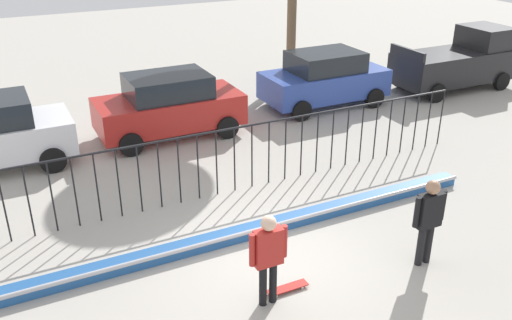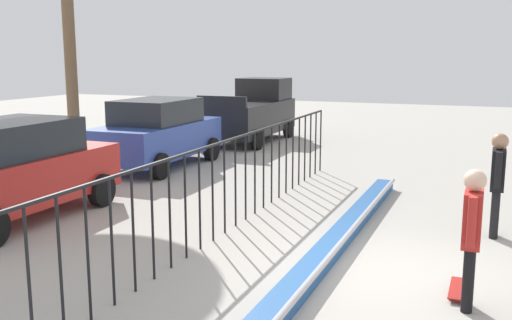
% 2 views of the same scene
% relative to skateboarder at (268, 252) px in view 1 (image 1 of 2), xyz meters
% --- Properties ---
extents(ground_plane, '(60.00, 60.00, 0.00)m').
position_rel_skateboarder_xyz_m(ground_plane, '(0.77, 1.19, -1.06)').
color(ground_plane, '#ADA89E').
extents(bowl_coping_ledge, '(11.00, 0.41, 0.27)m').
position_rel_skateboarder_xyz_m(bowl_coping_ledge, '(0.77, 2.08, -0.94)').
color(bowl_coping_ledge, '#235699').
rests_on(bowl_coping_ledge, ground).
extents(perimeter_fence, '(14.04, 0.04, 1.66)m').
position_rel_skateboarder_xyz_m(perimeter_fence, '(0.77, 4.12, -0.03)').
color(perimeter_fence, black).
rests_on(perimeter_fence, ground).
extents(skateboarder, '(0.71, 0.27, 1.77)m').
position_rel_skateboarder_xyz_m(skateboarder, '(0.00, 0.00, 0.00)').
color(skateboarder, black).
rests_on(skateboarder, ground).
extents(skateboard, '(0.80, 0.20, 0.07)m').
position_rel_skateboarder_xyz_m(skateboard, '(0.47, 0.14, -1.00)').
color(skateboard, '#A51E19').
rests_on(skateboard, ground).
extents(camera_operator, '(0.73, 0.27, 1.81)m').
position_rel_skateboarder_xyz_m(camera_operator, '(3.26, -0.29, 0.03)').
color(camera_operator, black).
rests_on(camera_operator, ground).
extents(parked_car_red, '(4.30, 2.12, 1.90)m').
position_rel_skateboarder_xyz_m(parked_car_red, '(0.96, 8.24, -0.09)').
color(parked_car_red, '#B2231E').
rests_on(parked_car_red, ground).
extents(parked_car_blue, '(4.30, 2.12, 1.90)m').
position_rel_skateboarder_xyz_m(parked_car_blue, '(6.62, 8.51, -0.09)').
color(parked_car_blue, '#2D479E').
rests_on(parked_car_blue, ground).
extents(pickup_truck, '(4.70, 2.12, 2.24)m').
position_rel_skateboarder_xyz_m(pickup_truck, '(12.24, 8.00, -0.02)').
color(pickup_truck, black).
rests_on(pickup_truck, ground).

